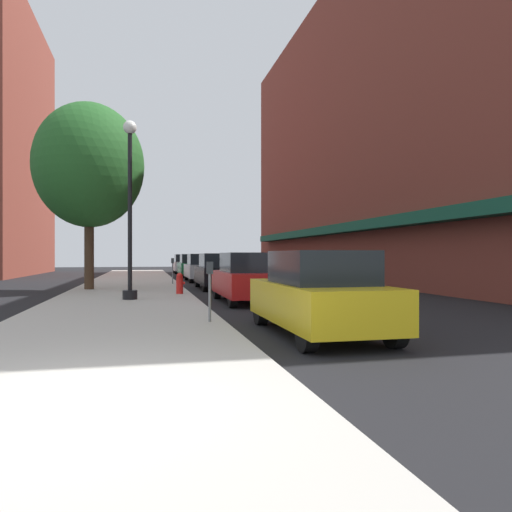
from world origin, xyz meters
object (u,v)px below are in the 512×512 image
at_px(tree_near, 89,166).
at_px(car_white, 184,264).
at_px(car_silver, 202,268).
at_px(parking_meter_far, 173,268).
at_px(car_green, 192,266).
at_px(fire_hydrant, 180,283).
at_px(car_black, 218,272).
at_px(parking_meter_near, 210,284).
at_px(car_yellow, 319,294).
at_px(car_red, 247,278).
at_px(lamppost, 130,206).

xyz_separation_m(tree_near, car_white, (5.67, 20.59, -4.62)).
height_order(tree_near, car_silver, tree_near).
bearing_deg(parking_meter_far, car_green, 79.41).
xyz_separation_m(fire_hydrant, car_black, (2.05, 3.94, 0.29)).
height_order(parking_meter_near, parking_meter_far, same).
xyz_separation_m(parking_meter_far, car_black, (1.95, -2.65, -0.14)).
bearing_deg(parking_meter_far, car_white, 83.60).
distance_m(parking_meter_near, car_green, 25.04).
xyz_separation_m(parking_meter_far, car_silver, (1.95, 3.99, -0.14)).
xyz_separation_m(car_yellow, car_red, (0.00, 6.80, 0.00)).
height_order(car_red, car_silver, same).
height_order(parking_meter_far, car_red, car_red).
xyz_separation_m(car_yellow, car_silver, (0.00, 20.06, 0.00)).
relative_size(fire_hydrant, car_black, 0.18).
relative_size(lamppost, tree_near, 0.74).
bearing_deg(car_green, car_red, -90.97).
relative_size(fire_hydrant, car_green, 0.18).
height_order(parking_meter_far, car_yellow, car_yellow).
xyz_separation_m(fire_hydrant, car_white, (2.05, 23.98, 0.29)).
bearing_deg(car_green, car_white, 89.03).
distance_m(fire_hydrant, car_black, 4.45).
bearing_deg(lamppost, car_black, 57.20).
bearing_deg(tree_near, fire_hydrant, -43.19).
xyz_separation_m(parking_meter_near, parking_meter_far, (0.00, 14.53, 0.00)).
bearing_deg(fire_hydrant, car_yellow, -77.81).
bearing_deg(car_yellow, car_white, 90.63).
relative_size(lamppost, car_silver, 1.37).
bearing_deg(fire_hydrant, car_black, 62.54).
bearing_deg(fire_hydrant, lamppost, -131.77).
bearing_deg(car_black, fire_hydrant, -116.54).
distance_m(parking_meter_far, car_black, 3.29).
height_order(tree_near, car_white, tree_near).
bearing_deg(car_red, lamppost, 169.26).
bearing_deg(parking_meter_near, car_white, 86.51).
bearing_deg(tree_near, car_red, -46.99).
bearing_deg(car_white, car_black, -87.79).
distance_m(car_red, car_white, 26.66).
height_order(parking_meter_far, tree_near, tree_near).
distance_m(car_red, car_black, 6.62).
height_order(car_yellow, car_silver, same).
distance_m(lamppost, car_white, 26.35).
height_order(lamppost, fire_hydrant, lamppost).
relative_size(fire_hydrant, car_yellow, 0.18).
relative_size(car_yellow, car_red, 1.00).
distance_m(lamppost, car_black, 7.43).
relative_size(parking_meter_far, car_white, 0.30).
relative_size(car_yellow, car_black, 1.00).
relative_size(lamppost, car_yellow, 1.37).
height_order(car_black, car_white, same).
xyz_separation_m(parking_meter_near, car_green, (1.95, 24.97, -0.14)).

